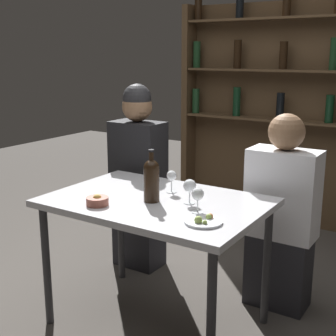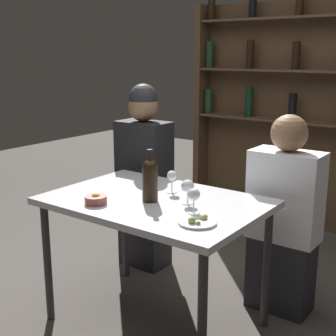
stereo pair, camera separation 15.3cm
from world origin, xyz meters
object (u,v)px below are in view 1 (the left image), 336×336
Objects in this scene: wine_glass_1 at (171,177)px; snack_bowl at (97,201)px; wine_glass_2 at (198,195)px; seated_person_left at (138,179)px; wine_glass_0 at (190,187)px; food_plate_0 at (203,221)px; seated_person_right at (281,219)px; wine_bottle at (152,179)px.

wine_glass_1 is 1.10× the size of snack_bowl.
seated_person_left reaches higher than wine_glass_2.
wine_glass_0 reaches higher than wine_glass_2.
seated_person_right reaches higher than food_plate_0.
seated_person_left is (-0.54, 0.42, -0.19)m from wine_glass_1.
snack_bowl is at bearing -130.85° from seated_person_right.
wine_bottle is at bearing 160.23° from food_plate_0.
wine_bottle is at bearing -129.50° from seated_person_right.
wine_bottle is 0.21m from wine_glass_0.
wine_bottle is at bearing 174.79° from wine_glass_2.
seated_person_right reaches higher than wine_bottle.
food_plate_0 is at bearing -47.34° from wine_glass_0.
wine_bottle is 2.20× the size of wine_glass_2.
seated_person_left is 1.05m from seated_person_right.
seated_person_right is (0.51, 0.42, -0.28)m from wine_glass_1.
seated_person_right is (0.51, 0.62, -0.31)m from wine_bottle.
food_plate_0 is 1.20m from seated_person_left.
seated_person_right reaches higher than wine_glass_0.
wine_glass_1 is at bearing 63.92° from snack_bowl.
wine_glass_2 is 1.10× the size of snack_bowl.
wine_glass_1 is at bearing 147.99° from wine_glass_0.
wine_glass_0 is 0.73× the size of food_plate_0.
wine_glass_0 is at bearing -120.97° from seated_person_right.
wine_glass_2 reaches higher than snack_bowl.
wine_glass_1 is 0.45m from snack_bowl.
snack_bowl is at bearing -116.08° from wine_glass_1.
snack_bowl is at bearing -173.67° from food_plate_0.
wine_bottle reaches higher than wine_glass_2.
snack_bowl is (-0.20, -0.40, -0.07)m from wine_glass_1.
wine_glass_2 is 1.07m from seated_person_left.
wine_glass_1 is 0.11× the size of seated_person_right.
snack_bowl is 0.09× the size of seated_person_left.
seated_person_left is at bearing 180.00° from seated_person_right.
seated_person_left is at bearing 142.45° from wine_glass_2.
snack_bowl is 0.90m from seated_person_left.
seated_person_left is (-0.73, 0.54, -0.19)m from wine_glass_0.
food_plate_0 is at bearing 6.33° from snack_bowl.
wine_glass_2 reaches higher than food_plate_0.
seated_person_left is 1.11× the size of seated_person_right.
wine_glass_0 is at bearing 132.66° from food_plate_0.
wine_bottle is at bearing -88.73° from wine_glass_1.
seated_person_right is at bearing 81.01° from food_plate_0.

